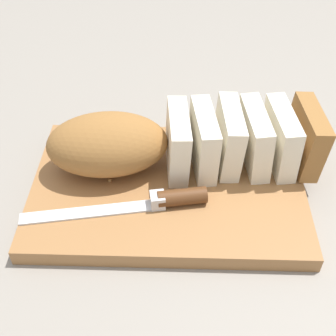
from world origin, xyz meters
TOP-DOWN VIEW (x-y plane):
  - ground_plane at (0.00, 0.00)m, footprint 3.00×3.00m
  - cutting_board at (0.00, 0.00)m, footprint 0.40×0.27m
  - bread_loaf at (0.01, 0.04)m, footprint 0.41×0.14m
  - bread_knife at (-0.01, -0.05)m, footprint 0.26×0.07m
  - crumb_near_knife at (0.02, -0.02)m, footprint 0.00×0.00m
  - crumb_near_loaf at (-0.09, 0.00)m, footprint 0.01×0.01m
  - crumb_stray_left at (-0.01, -0.02)m, footprint 0.01×0.01m

SIDE VIEW (x-z plane):
  - ground_plane at x=0.00m, z-range 0.00..0.00m
  - cutting_board at x=0.00m, z-range 0.00..0.02m
  - crumb_near_knife at x=0.02m, z-range 0.02..0.03m
  - crumb_near_loaf at x=-0.09m, z-range 0.02..0.03m
  - crumb_stray_left at x=-0.01m, z-range 0.02..0.03m
  - bread_knife at x=-0.01m, z-range 0.02..0.05m
  - bread_loaf at x=0.01m, z-range 0.02..0.12m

